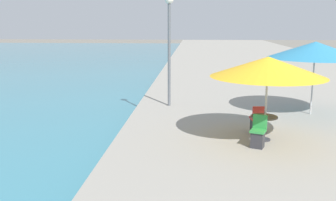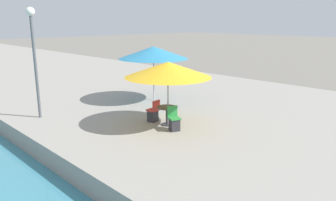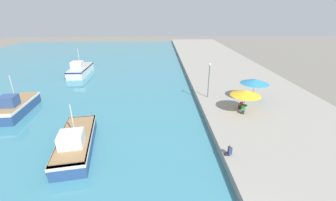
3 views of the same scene
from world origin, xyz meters
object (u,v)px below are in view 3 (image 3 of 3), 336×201
Objects in this scene: cafe_chair_left at (243,111)px; lamppost at (209,74)px; cafe_umbrella_white at (255,81)px; person_at_quay at (229,151)px; fishing_boat_far at (80,69)px; fishing_boat_mid at (17,106)px; cafe_umbrella_pink at (246,93)px; cafe_chair_right at (240,106)px; cafe_table at (243,107)px; fishing_boat_near at (76,141)px.

cafe_chair_left is 6.57m from lamppost.
cafe_umbrella_white is 5.35m from cafe_chair_left.
lamppost reaches higher than person_at_quay.
fishing_boat_mid is at bearing -97.33° from fishing_boat_far.
cafe_umbrella_white reaches higher than cafe_chair_left.
fishing_boat_far is 26.06m from lamppost.
person_at_quay is at bearing -54.41° from fishing_boat_far.
fishing_boat_far is at bearing 141.77° from cafe_umbrella_pink.
fishing_boat_mid is at bearing 175.64° from cafe_umbrella_pink.
cafe_chair_right is at bearing -51.46° from lamppost.
lamppost is (-3.16, 4.60, 0.87)m from cafe_umbrella_pink.
cafe_chair_right is 9.77m from person_at_quay.
cafe_umbrella_pink reaches higher than person_at_quay.
cafe_umbrella_white is 3.77× the size of person_at_quay.
fishing_boat_near is at bearing -160.57° from cafe_table.
cafe_umbrella_white is at bearing -31.54° from fishing_boat_far.
cafe_chair_left is 1.40m from cafe_chair_right.
cafe_chair_right is (-2.49, -2.72, -2.14)m from cafe_umbrella_white.
cafe_table is at bearing -90.00° from cafe_chair_right.
cafe_chair_left is 1.00× the size of cafe_chair_right.
fishing_boat_mid is 28.90m from cafe_umbrella_white.
lamppost reaches higher than fishing_boat_near.
cafe_umbrella_white is 3.88× the size of cafe_chair_left.
cafe_umbrella_white is at bearing -11.38° from lamppost.
cafe_chair_right is 0.20× the size of lamppost.
cafe_umbrella_pink reaches higher than cafe_chair_left.
fishing_boat_near is 18.03m from cafe_chair_right.
cafe_chair_right reaches higher than cafe_table.
cafe_chair_left is 0.97× the size of person_at_quay.
fishing_boat_mid is 1.61× the size of lamppost.
cafe_chair_left is (-2.68, -4.11, -2.14)m from cafe_umbrella_white.
cafe_umbrella_white is 3.88× the size of cafe_chair_right.
fishing_boat_far is 31.13m from cafe_table.
fishing_boat_mid is at bearing 155.49° from person_at_quay.
fishing_boat_near is 12.38m from fishing_boat_mid.
lamppost is (-5.55, 1.12, 0.63)m from cafe_umbrella_white.
fishing_boat_near is at bearing 169.92° from person_at_quay.
cafe_chair_left is (-0.27, -0.67, -0.21)m from cafe_table.
fishing_boat_near reaches higher than cafe_chair_left.
fishing_boat_near is 21.53m from cafe_umbrella_white.
cafe_chair_right is at bearing -38.30° from fishing_boat_far.
cafe_chair_right is 0.97× the size of person_at_quay.
fishing_boat_far is 9.27× the size of cafe_chair_right.
lamppost reaches higher than cafe_chair_right.
lamppost is at bearing 122.24° from cafe_chair_right.
cafe_umbrella_white reaches higher than cafe_umbrella_pink.
cafe_table is 9.15m from person_at_quay.
cafe_table is 0.18× the size of lamppost.
cafe_chair_left is at bearing 7.96° from fishing_boat_near.
person_at_quay reaches higher than cafe_table.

